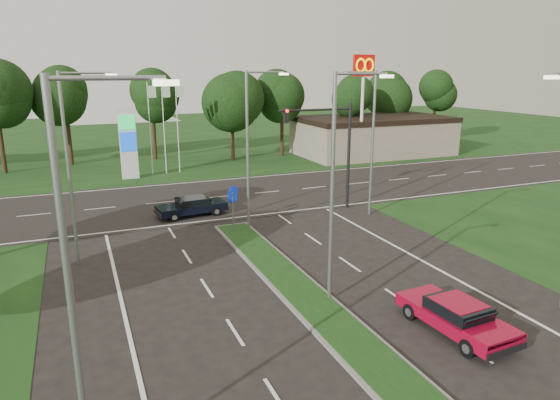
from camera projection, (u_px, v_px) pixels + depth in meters
name	position (u px, v px, depth m)	size (l,w,h in m)	color
ground	(401.00, 390.00, 14.54)	(160.00, 160.00, 0.00)	black
verge_far	(144.00, 142.00, 63.71)	(160.00, 50.00, 0.02)	#123411
cross_road	(202.00, 199.00, 35.99)	(160.00, 12.00, 0.02)	black
median_kerb	(335.00, 325.00, 18.10)	(2.00, 26.00, 0.12)	slate
commercial_building	(373.00, 136.00, 54.33)	(16.00, 9.00, 4.00)	gray
streetlight_median_near	(337.00, 177.00, 18.98)	(2.53, 0.22, 9.00)	gray
streetlight_median_far	(251.00, 143.00, 27.92)	(2.53, 0.22, 9.00)	gray
streetlight_left_near	(78.00, 271.00, 10.18)	(2.53, 0.22, 9.00)	gray
streetlight_left_far	(72.00, 159.00, 22.70)	(2.53, 0.22, 9.00)	gray
streetlight_right_far	(370.00, 136.00, 30.79)	(2.53, 0.22, 9.00)	gray
traffic_signal	(332.00, 140.00, 32.09)	(5.10, 0.42, 7.00)	black
median_signs	(233.00, 201.00, 28.76)	(1.16, 1.76, 2.38)	gray
gas_pylon	(131.00, 141.00, 41.87)	(5.80, 1.26, 8.00)	silver
mcdonalds_sign	(363.00, 81.00, 47.73)	(2.20, 0.47, 10.40)	silver
treeline_far	(161.00, 93.00, 48.54)	(6.00, 6.00, 9.90)	black
red_sedan	(456.00, 315.00, 17.60)	(2.08, 4.49, 1.20)	maroon
navy_sedan	(192.00, 206.00, 31.67)	(4.43, 2.14, 1.18)	black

